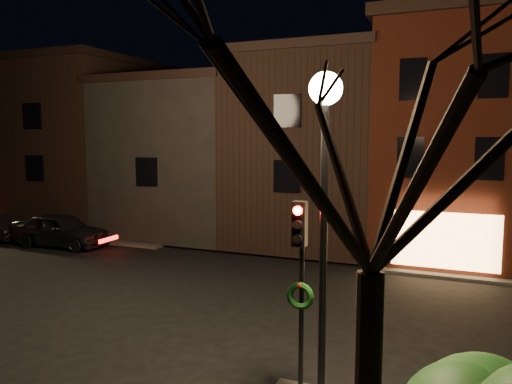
# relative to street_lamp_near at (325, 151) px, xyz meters

# --- Properties ---
(ground) EXTENTS (120.00, 120.00, 0.00)m
(ground) POSITION_rel_street_lamp_near_xyz_m (-6.20, 6.00, -5.18)
(ground) COLOR black
(ground) RESTS_ON ground
(sidewalk_far_left) EXTENTS (30.00, 30.00, 0.12)m
(sidewalk_far_left) POSITION_rel_street_lamp_near_xyz_m (-26.20, 26.00, -5.12)
(sidewalk_far_left) COLOR #2D2B28
(sidewalk_far_left) RESTS_ON ground
(corner_building) EXTENTS (6.50, 8.50, 10.50)m
(corner_building) POSITION_rel_street_lamp_near_xyz_m (1.80, 15.47, 0.22)
(corner_building) COLOR #44160C
(corner_building) RESTS_ON ground
(row_building_a) EXTENTS (7.30, 10.30, 9.40)m
(row_building_a) POSITION_rel_street_lamp_near_xyz_m (-4.70, 16.50, -0.34)
(row_building_a) COLOR black
(row_building_a) RESTS_ON ground
(row_building_b) EXTENTS (7.80, 10.30, 8.40)m
(row_building_b) POSITION_rel_street_lamp_near_xyz_m (-11.95, 16.50, -0.85)
(row_building_b) COLOR black
(row_building_b) RESTS_ON ground
(row_building_c) EXTENTS (7.30, 10.30, 9.90)m
(row_building_c) POSITION_rel_street_lamp_near_xyz_m (-19.20, 16.50, -0.09)
(row_building_c) COLOR black
(row_building_c) RESTS_ON ground
(street_lamp_near) EXTENTS (0.60, 0.60, 6.48)m
(street_lamp_near) POSITION_rel_street_lamp_near_xyz_m (0.00, 0.00, 0.00)
(street_lamp_near) COLOR black
(street_lamp_near) RESTS_ON sidewalk_near_right
(traffic_signal) EXTENTS (0.58, 0.38, 4.05)m
(traffic_signal) POSITION_rel_street_lamp_near_xyz_m (-0.60, 0.49, -2.37)
(traffic_signal) COLOR black
(traffic_signal) RESTS_ON sidewalk_near_right
(bare_tree_right) EXTENTS (6.40, 6.40, 8.50)m
(bare_tree_right) POSITION_rel_street_lamp_near_xyz_m (1.30, -2.50, 0.97)
(bare_tree_right) COLOR black
(bare_tree_right) RESTS_ON sidewalk_near_right
(parked_car_a) EXTENTS (4.99, 2.17, 1.67)m
(parked_car_a) POSITION_rel_street_lamp_near_xyz_m (-15.93, 9.77, -4.34)
(parked_car_a) COLOR black
(parked_car_a) RESTS_ON ground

